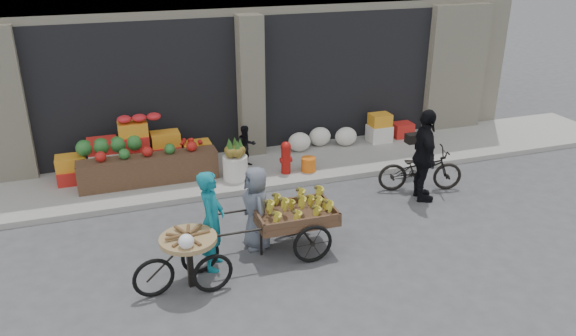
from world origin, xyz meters
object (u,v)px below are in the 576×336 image
object	(u,v)px
seated_person	(246,146)
bicycle	(420,169)
pineapple_bin	(235,168)
cyclist	(425,156)
tricycle_cart	(189,253)
orange_bucket	(309,164)
vendor_woman	(212,221)
fire_hydrant	(286,156)
banana_cart	(292,214)
vendor_grey	(256,208)

from	to	relation	value
seated_person	bicycle	world-z (taller)	seated_person
pineapple_bin	cyclist	world-z (taller)	cyclist
seated_person	bicycle	distance (m)	3.75
tricycle_cart	cyclist	distance (m)	5.08
pineapple_bin	bicycle	bearing A→B (deg)	-23.24
orange_bucket	seated_person	world-z (taller)	seated_person
pineapple_bin	seated_person	bearing A→B (deg)	56.31
seated_person	vendor_woman	xyz separation A→B (m)	(-1.49, -3.58, 0.23)
cyclist	fire_hydrant	bearing A→B (deg)	65.72
seated_person	vendor_woman	size ratio (longest dim) A/B	0.57
cyclist	seated_person	bearing A→B (deg)	65.03
banana_cart	tricycle_cart	world-z (taller)	tricycle_cart
fire_hydrant	cyclist	bearing A→B (deg)	-40.11
tricycle_cart	vendor_grey	distance (m)	1.50
orange_bucket	tricycle_cart	distance (m)	4.56
fire_hydrant	seated_person	world-z (taller)	seated_person
tricycle_cart	banana_cart	bearing A→B (deg)	7.43
orange_bucket	banana_cart	size ratio (longest dim) A/B	0.14
pineapple_bin	tricycle_cart	distance (m)	3.74
pineapple_bin	bicycle	xyz separation A→B (m)	(3.50, -1.50, 0.08)
vendor_grey	tricycle_cart	bearing A→B (deg)	-57.95
fire_hydrant	orange_bucket	xyz separation A→B (m)	(0.50, -0.05, -0.23)
seated_person	tricycle_cart	size ratio (longest dim) A/B	0.64
cyclist	bicycle	bearing A→B (deg)	-10.73
fire_hydrant	cyclist	xyz separation A→B (m)	(2.20, -1.85, 0.42)
banana_cart	vendor_grey	size ratio (longest dim) A/B	1.56
orange_bucket	fire_hydrant	bearing A→B (deg)	174.29
fire_hydrant	seated_person	xyz separation A→B (m)	(-0.70, 0.65, 0.08)
vendor_woman	bicycle	distance (m)	4.84
pineapple_bin	cyclist	size ratio (longest dim) A/B	0.28
fire_hydrant	vendor_woman	size ratio (longest dim) A/B	0.43
bicycle	banana_cart	bearing A→B (deg)	129.01
orange_bucket	cyclist	xyz separation A→B (m)	(1.70, -1.80, 0.65)
vendor_woman	tricycle_cart	bearing A→B (deg)	153.96
pineapple_bin	orange_bucket	bearing A→B (deg)	-3.58
seated_person	tricycle_cart	xyz separation A→B (m)	(-1.94, -4.00, -0.02)
vendor_grey	bicycle	world-z (taller)	vendor_grey
tricycle_cart	seated_person	bearing A→B (deg)	55.81
pineapple_bin	banana_cart	world-z (taller)	banana_cart
fire_hydrant	pineapple_bin	bearing A→B (deg)	177.40
fire_hydrant	vendor_grey	distance (m)	2.91
seated_person	cyclist	distance (m)	3.85
tricycle_cart	cyclist	bearing A→B (deg)	8.86
vendor_grey	orange_bucket	bearing A→B (deg)	142.68
pineapple_bin	vendor_woman	size ratio (longest dim) A/B	0.32
fire_hydrant	bicycle	size ratio (longest dim) A/B	0.41
fire_hydrant	cyclist	distance (m)	2.91
bicycle	cyclist	world-z (taller)	cyclist
banana_cart	tricycle_cart	bearing A→B (deg)	-163.42
vendor_woman	seated_person	bearing A→B (deg)	-2.46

